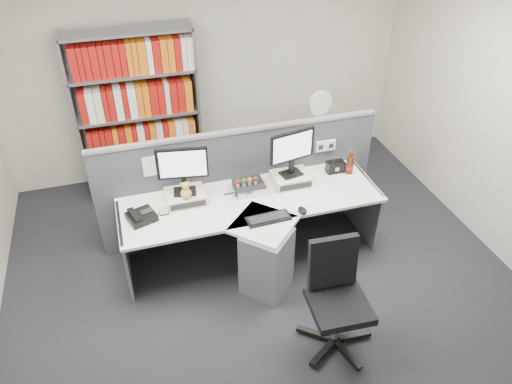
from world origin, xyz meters
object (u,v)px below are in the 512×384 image
object	(u,v)px
desk_calendar	(163,210)
cola_bottle	(350,165)
desk	(258,233)
desktop_pc	(249,187)
monitor_right	(292,150)
office_chair	(336,294)
shelving_unit	(139,116)
filing_cabinet	(315,154)
mouse	(302,210)
speaker	(335,167)
desk_fan	(319,106)
keyboard	(268,218)
monitor_left	(182,167)
desk_phone	(141,216)

from	to	relation	value
desk_calendar	cola_bottle	distance (m)	2.00
desk	desktop_pc	distance (m)	0.48
desk	monitor_right	world-z (taller)	monitor_right
monitor_right	office_chair	world-z (taller)	monitor_right
desktop_pc	shelving_unit	distance (m)	1.75
filing_cabinet	mouse	bearing A→B (deg)	-117.48
monitor_right	cola_bottle	size ratio (longest dim) A/B	1.83
mouse	desk	bearing A→B (deg)	163.15
monitor_right	desktop_pc	bearing A→B (deg)	-178.82
mouse	cola_bottle	bearing A→B (deg)	34.60
speaker	cola_bottle	xyz separation A→B (m)	(0.13, -0.06, 0.04)
cola_bottle	desk_fan	bearing A→B (deg)	86.34
desktop_pc	office_chair	xyz separation A→B (m)	(0.34, -1.41, -0.22)
desk_calendar	desk_fan	xyz separation A→B (m)	(2.06, 1.16, 0.26)
keyboard	monitor_left	bearing A→B (deg)	142.89
monitor_left	desk_calendar	size ratio (longest dim) A/B	4.62
desk	cola_bottle	world-z (taller)	cola_bottle
monitor_right	mouse	xyz separation A→B (m)	(-0.07, -0.51, -0.37)
desk_phone	speaker	bearing A→B (deg)	6.53
desk_fan	filing_cabinet	bearing A→B (deg)	90.00
desk_phone	office_chair	world-z (taller)	office_chair
monitor_right	filing_cabinet	world-z (taller)	monitor_right
desk_phone	keyboard	bearing A→B (deg)	-16.64
cola_bottle	monitor_left	bearing A→B (deg)	179.82
desktop_pc	speaker	world-z (taller)	speaker
desk	desk_fan	world-z (taller)	desk_fan
desktop_pc	monitor_right	bearing A→B (deg)	1.18
filing_cabinet	speaker	bearing A→B (deg)	-101.78
desk	speaker	size ratio (longest dim) A/B	13.86
monitor_right	desk_fan	distance (m)	1.25
desk	monitor_right	bearing A→B (deg)	38.87
keyboard	shelving_unit	size ratio (longest dim) A/B	0.21
shelving_unit	filing_cabinet	size ratio (longest dim) A/B	2.86
shelving_unit	desk_fan	size ratio (longest dim) A/B	3.81
desktop_pc	speaker	distance (m)	0.98
mouse	speaker	world-z (taller)	speaker
keyboard	desk_phone	distance (m)	1.19
cola_bottle	filing_cabinet	distance (m)	1.13
mouse	desk_fan	world-z (taller)	desk_fan
desk_calendar	keyboard	bearing A→B (deg)	-21.83
desktop_pc	shelving_unit	xyz separation A→B (m)	(-0.93, 1.47, 0.22)
cola_bottle	filing_cabinet	world-z (taller)	cola_bottle
desk	shelving_unit	world-z (taller)	shelving_unit
monitor_right	mouse	size ratio (longest dim) A/B	3.99
speaker	desk_phone	bearing A→B (deg)	-173.47
monitor_left	desk_fan	world-z (taller)	monitor_left
desktop_pc	keyboard	bearing A→B (deg)	-85.76
desk_fan	office_chair	bearing A→B (deg)	-108.88
desk_calendar	speaker	bearing A→B (deg)	6.38
desktop_pc	office_chair	bearing A→B (deg)	-76.27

